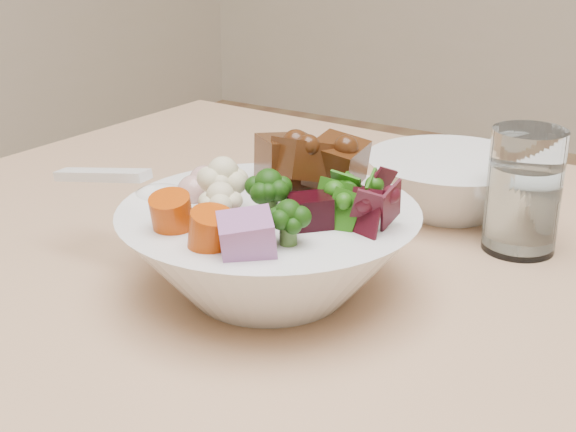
# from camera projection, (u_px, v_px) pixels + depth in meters

# --- Properties ---
(food_bowl) EXTENTS (0.24, 0.24, 0.13)m
(food_bowl) POSITION_uv_depth(u_px,v_px,m) (272.00, 244.00, 0.63)
(food_bowl) COLOR white
(food_bowl) RESTS_ON dining_table
(soup_spoon) EXTENTS (0.14, 0.04, 0.03)m
(soup_spoon) POSITION_uv_depth(u_px,v_px,m) (147.00, 191.00, 0.66)
(soup_spoon) COLOR white
(soup_spoon) RESTS_ON food_bowl
(water_glass) EXTENTS (0.06, 0.06, 0.11)m
(water_glass) POSITION_uv_depth(u_px,v_px,m) (523.00, 196.00, 0.70)
(water_glass) COLOR silver
(water_glass) RESTS_ON dining_table
(side_bowl) EXTENTS (0.17, 0.17, 0.06)m
(side_bowl) POSITION_uv_depth(u_px,v_px,m) (450.00, 185.00, 0.80)
(side_bowl) COLOR white
(side_bowl) RESTS_ON dining_table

